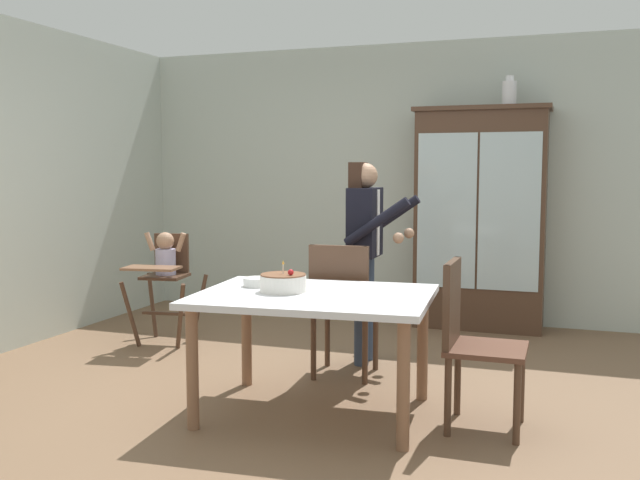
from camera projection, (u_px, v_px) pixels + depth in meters
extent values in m
plane|color=brown|center=(296.00, 392.00, 4.71)|extent=(6.24, 6.24, 0.00)
cube|color=beige|center=(391.00, 182.00, 7.05)|extent=(5.32, 0.06, 2.70)
cube|color=#4C3323|center=(480.00, 221.00, 6.54)|extent=(1.16, 0.42, 2.00)
cube|color=#4C3323|center=(482.00, 109.00, 6.44)|extent=(1.22, 0.48, 0.04)
cube|color=silver|center=(447.00, 211.00, 6.42)|extent=(0.53, 0.01, 1.40)
cube|color=silver|center=(509.00, 212.00, 6.24)|extent=(0.53, 0.01, 1.40)
cube|color=#4C3323|center=(480.00, 210.00, 6.53)|extent=(1.08, 0.36, 0.02)
cylinder|color=white|center=(509.00, 94.00, 6.35)|extent=(0.13, 0.13, 0.22)
cylinder|color=white|center=(510.00, 78.00, 6.34)|extent=(0.07, 0.07, 0.05)
cylinder|color=#4C3323|center=(130.00, 314.00, 5.86)|extent=(0.12, 0.15, 0.56)
cylinder|color=#4C3323|center=(180.00, 316.00, 5.78)|extent=(0.15, 0.12, 0.56)
cylinder|color=#4C3323|center=(152.00, 304.00, 6.29)|extent=(0.15, 0.12, 0.56)
cylinder|color=#4C3323|center=(199.00, 306.00, 6.21)|extent=(0.12, 0.15, 0.56)
cube|color=#4C3323|center=(166.00, 313.00, 6.04)|extent=(0.42, 0.10, 0.02)
cube|color=#4C3323|center=(165.00, 276.00, 6.01)|extent=(0.39, 0.39, 0.02)
cube|color=#4C3323|center=(172.00, 253.00, 6.14)|extent=(0.31, 0.08, 0.34)
cube|color=brown|center=(151.00, 268.00, 5.73)|extent=(0.47, 0.30, 0.02)
cylinder|color=#B2ADD1|center=(166.00, 262.00, 6.01)|extent=(0.17, 0.17, 0.22)
sphere|color=tan|center=(165.00, 241.00, 6.00)|extent=(0.15, 0.15, 0.15)
cylinder|color=tan|center=(150.00, 242.00, 6.02)|extent=(0.10, 0.06, 0.17)
cylinder|color=tan|center=(181.00, 242.00, 5.97)|extent=(0.10, 0.06, 0.17)
cylinder|color=#33425B|center=(361.00, 312.00, 5.33)|extent=(0.11, 0.11, 0.82)
cylinder|color=#33425B|center=(367.00, 307.00, 5.49)|extent=(0.11, 0.11, 0.82)
cube|color=black|center=(365.00, 222.00, 5.34)|extent=(0.21, 0.36, 0.52)
cube|color=white|center=(378.00, 223.00, 5.31)|extent=(0.01, 0.06, 0.49)
sphere|color=tan|center=(365.00, 176.00, 5.30)|extent=(0.19, 0.19, 0.19)
cube|color=#382319|center=(358.00, 192.00, 5.33)|extent=(0.10, 0.20, 0.44)
cylinder|color=black|center=(377.00, 222.00, 5.10)|extent=(0.49, 0.08, 0.37)
sphere|color=tan|center=(398.00, 238.00, 5.07)|extent=(0.08, 0.08, 0.08)
cylinder|color=black|center=(389.00, 219.00, 5.48)|extent=(0.49, 0.08, 0.37)
sphere|color=tan|center=(409.00, 233.00, 5.45)|extent=(0.08, 0.08, 0.08)
cube|color=silver|center=(314.00, 296.00, 4.23)|extent=(1.46, 1.15, 0.04)
cylinder|color=brown|center=(192.00, 369.00, 4.01)|extent=(0.07, 0.07, 0.70)
cylinder|color=brown|center=(403.00, 386.00, 3.70)|extent=(0.07, 0.07, 0.70)
cylinder|color=brown|center=(247.00, 335.00, 4.84)|extent=(0.07, 0.07, 0.70)
cylinder|color=brown|center=(423.00, 346.00, 4.53)|extent=(0.07, 0.07, 0.70)
cylinder|color=white|center=(283.00, 283.00, 4.28)|extent=(0.28, 0.28, 0.10)
cylinder|color=brown|center=(283.00, 275.00, 4.27)|extent=(0.27, 0.27, 0.01)
cylinder|color=#F2E5CC|center=(283.00, 269.00, 4.27)|extent=(0.01, 0.01, 0.06)
cone|color=yellow|center=(283.00, 262.00, 4.26)|extent=(0.02, 0.02, 0.02)
sphere|color=red|center=(291.00, 272.00, 4.22)|extent=(0.04, 0.04, 0.04)
cylinder|color=silver|center=(257.00, 282.00, 4.48)|extent=(0.18, 0.18, 0.05)
cylinder|color=#4C3323|center=(376.00, 340.00, 5.22)|extent=(0.04, 0.04, 0.45)
cylinder|color=#4C3323|center=(327.00, 336.00, 5.32)|extent=(0.04, 0.04, 0.45)
cylinder|color=#4C3323|center=(365.00, 352.00, 4.86)|extent=(0.04, 0.04, 0.45)
cylinder|color=#4C3323|center=(313.00, 348.00, 4.96)|extent=(0.04, 0.04, 0.45)
cube|color=brown|center=(345.00, 311.00, 5.07)|extent=(0.46, 0.46, 0.03)
cube|color=#4C3323|center=(339.00, 280.00, 4.85)|extent=(0.42, 0.06, 0.48)
cylinder|color=#4C3323|center=(366.00, 281.00, 4.80)|extent=(0.03, 0.03, 0.48)
cylinder|color=#4C3323|center=(312.00, 279.00, 4.90)|extent=(0.03, 0.03, 0.48)
cylinder|color=#4C3323|center=(517.00, 404.00, 3.79)|extent=(0.04, 0.04, 0.45)
cylinder|color=#4C3323|center=(521.00, 384.00, 4.14)|extent=(0.04, 0.04, 0.45)
cylinder|color=#4C3323|center=(448.00, 397.00, 3.91)|extent=(0.04, 0.04, 0.45)
cylinder|color=#4C3323|center=(458.00, 378.00, 4.26)|extent=(0.04, 0.04, 0.45)
cube|color=brown|center=(487.00, 349.00, 4.00)|extent=(0.44, 0.44, 0.03)
cube|color=#4C3323|center=(452.00, 302.00, 4.04)|extent=(0.04, 0.42, 0.48)
cylinder|color=#4C3323|center=(447.00, 309.00, 3.86)|extent=(0.03, 0.03, 0.48)
cylinder|color=#4C3323|center=(457.00, 297.00, 4.22)|extent=(0.03, 0.03, 0.48)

